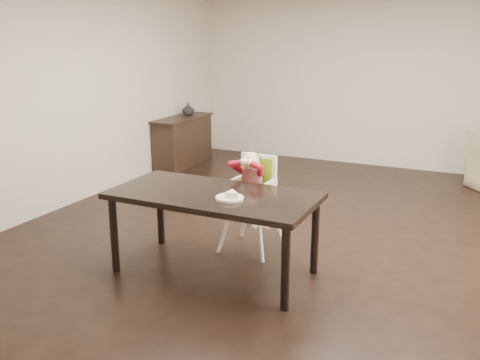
% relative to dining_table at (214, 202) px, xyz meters
% --- Properties ---
extents(ground, '(7.00, 7.00, 0.00)m').
position_rel_dining_table_xyz_m(ground, '(0.42, 1.18, -0.67)').
color(ground, black).
rests_on(ground, ground).
extents(room_walls, '(6.02, 7.02, 2.71)m').
position_rel_dining_table_xyz_m(room_walls, '(0.42, 1.18, 1.18)').
color(room_walls, beige).
rests_on(room_walls, ground).
extents(dining_table, '(1.80, 0.90, 0.75)m').
position_rel_dining_table_xyz_m(dining_table, '(0.00, 0.00, 0.00)').
color(dining_table, black).
rests_on(dining_table, ground).
extents(high_chair, '(0.44, 0.44, 1.00)m').
position_rel_dining_table_xyz_m(high_chair, '(0.08, 0.66, 0.03)').
color(high_chair, white).
rests_on(high_chair, ground).
extents(plate, '(0.26, 0.26, 0.07)m').
position_rel_dining_table_xyz_m(plate, '(0.21, -0.10, 0.10)').
color(plate, white).
rests_on(plate, dining_table).
extents(sideboard, '(0.44, 1.26, 0.79)m').
position_rel_dining_table_xyz_m(sideboard, '(-2.36, 3.33, -0.27)').
color(sideboard, black).
rests_on(sideboard, ground).
extents(vase, '(0.24, 0.25, 0.20)m').
position_rel_dining_table_xyz_m(vase, '(-2.36, 3.53, 0.22)').
color(vase, '#99999E').
rests_on(vase, sideboard).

